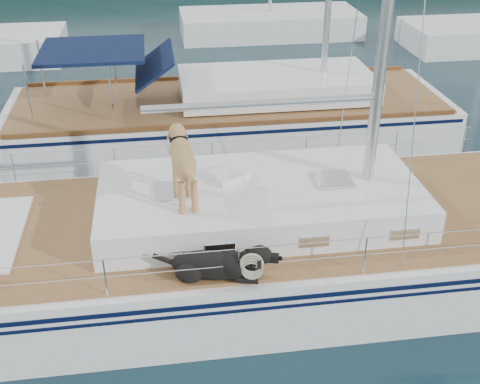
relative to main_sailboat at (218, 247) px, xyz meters
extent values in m
plane|color=black|center=(-0.09, 0.01, -0.68)|extent=(120.00, 120.00, 0.00)
cube|color=white|center=(-0.09, 0.01, -0.18)|extent=(12.00, 3.80, 1.40)
cube|color=#9A653D|center=(-0.09, 0.01, 0.55)|extent=(11.52, 3.50, 0.06)
cube|color=white|center=(0.71, 0.01, 0.85)|extent=(5.20, 2.50, 0.55)
cylinder|color=silver|center=(0.71, 0.01, 2.53)|extent=(3.60, 0.12, 0.12)
cylinder|color=silver|center=(-0.09, -1.74, 1.14)|extent=(10.56, 0.01, 0.01)
cylinder|color=silver|center=(-0.09, 1.76, 1.14)|extent=(10.56, 0.01, 0.01)
cube|color=#1B41AE|center=(0.17, 1.30, 0.60)|extent=(0.71, 0.60, 0.05)
cube|color=white|center=(0.24, 0.30, 1.20)|extent=(0.71, 0.67, 0.14)
torus|color=beige|center=(0.29, -1.82, 0.94)|extent=(0.44, 0.21, 0.42)
cube|color=white|center=(0.94, 5.82, -0.23)|extent=(11.00, 3.50, 1.30)
cube|color=#9A653D|center=(0.94, 5.82, 0.42)|extent=(10.56, 3.29, 0.06)
cube|color=white|center=(2.14, 5.82, 0.77)|extent=(4.80, 2.30, 0.55)
cube|color=#0D1938|center=(-2.26, 5.82, 1.82)|extent=(2.40, 2.30, 0.08)
cube|color=white|center=(3.91, 16.01, -0.28)|extent=(7.20, 3.00, 1.10)
camera|label=1|loc=(-0.82, -8.37, 5.77)|focal=45.00mm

